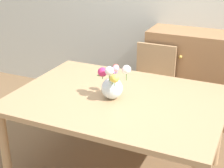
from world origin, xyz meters
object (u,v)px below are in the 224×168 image
at_px(dresser, 211,79).
at_px(flower_vase, 112,84).
at_px(dining_table, 118,106).
at_px(chair_far, 152,82).

relative_size(dresser, flower_vase, 5.12).
bearing_deg(dining_table, flower_vase, -130.85).
relative_size(dining_table, chair_far, 1.83).
relative_size(chair_far, flower_vase, 3.28).
xyz_separation_m(chair_far, flower_vase, (-0.01, -0.98, 0.35)).
height_order(dining_table, chair_far, chair_far).
height_order(chair_far, dresser, dresser).
bearing_deg(chair_far, dining_table, 91.28).
bearing_deg(dresser, chair_far, -144.49).
xyz_separation_m(dining_table, dresser, (0.52, 1.33, -0.17)).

